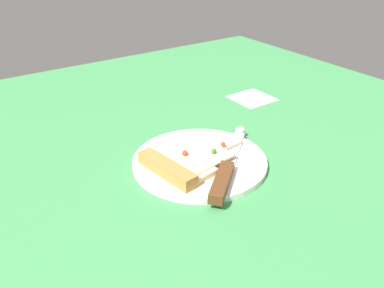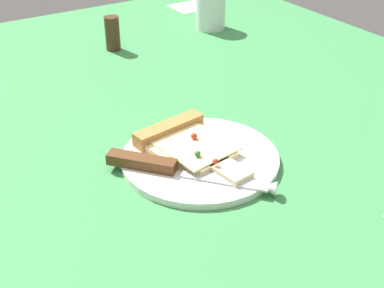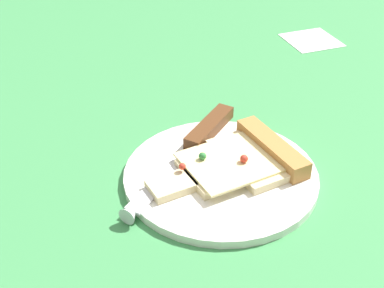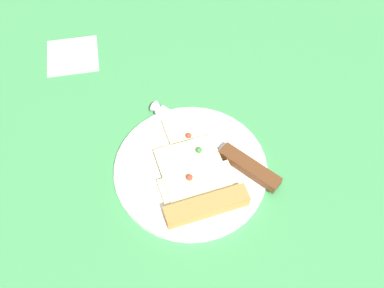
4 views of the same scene
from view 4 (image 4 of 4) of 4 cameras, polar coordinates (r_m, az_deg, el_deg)
name	(u,v)px [view 4 (image 4 of 4)]	position (r cm, az deg, el deg)	size (l,w,h in cm)	color
ground_plane	(247,211)	(67.64, 6.94, -8.33)	(143.74, 143.74, 3.00)	#3D8C4C
plate	(191,169)	(68.11, -0.17, -3.21)	(23.03, 23.03, 1.03)	white
pizza_slice	(196,180)	(65.76, 0.55, -4.51)	(18.35, 12.44, 2.25)	beige
knife	(225,152)	(68.63, 4.14, -0.95)	(19.58, 17.23, 2.45)	silver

